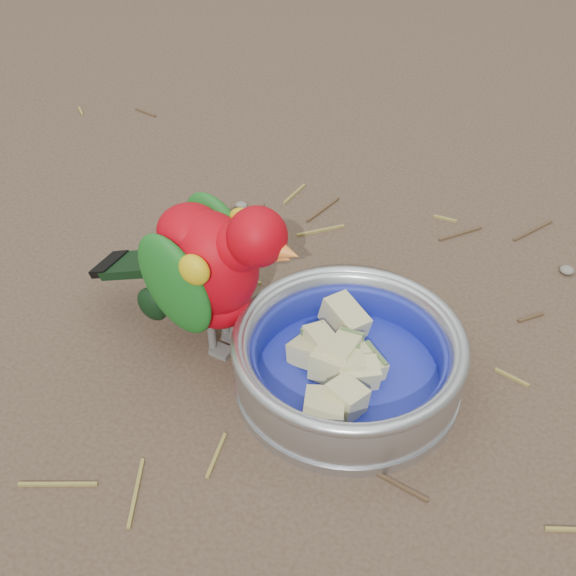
% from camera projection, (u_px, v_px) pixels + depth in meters
% --- Properties ---
extents(ground, '(60.00, 60.00, 0.00)m').
position_uv_depth(ground, '(217.00, 389.00, 0.75)').
color(ground, '#4A372A').
extents(food_bowl, '(0.21, 0.21, 0.02)m').
position_uv_depth(food_bowl, '(347.00, 379.00, 0.75)').
color(food_bowl, '#B2B2BA').
rests_on(food_bowl, ground).
extents(bowl_wall, '(0.21, 0.21, 0.04)m').
position_uv_depth(bowl_wall, '(349.00, 357.00, 0.73)').
color(bowl_wall, '#B2B2BA').
rests_on(bowl_wall, food_bowl).
extents(fruit_wedges, '(0.13, 0.13, 0.03)m').
position_uv_depth(fruit_wedges, '(348.00, 362.00, 0.74)').
color(fruit_wedges, '#CEC885').
rests_on(fruit_wedges, food_bowl).
extents(lory_parrot, '(0.22, 0.12, 0.17)m').
position_uv_depth(lory_parrot, '(211.00, 276.00, 0.75)').
color(lory_parrot, '#B1020E').
rests_on(lory_parrot, ground).
extents(ground_debris, '(0.90, 0.80, 0.01)m').
position_uv_depth(ground_debris, '(223.00, 316.00, 0.83)').
color(ground_debris, olive).
rests_on(ground_debris, ground).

